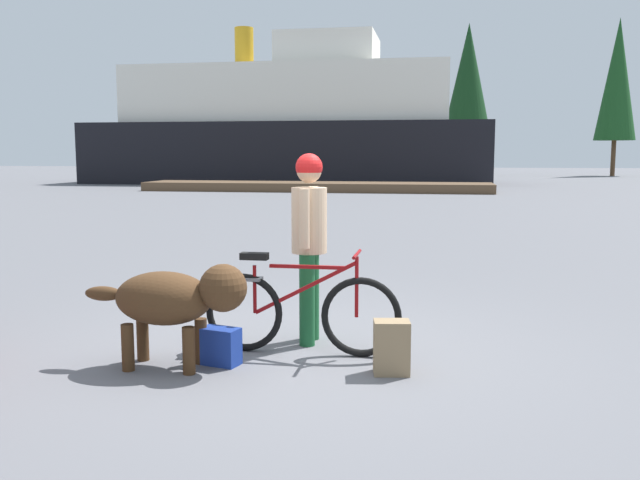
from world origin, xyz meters
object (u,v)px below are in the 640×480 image
at_px(dog, 176,299).
at_px(backpack, 392,347).
at_px(bicycle, 300,311).
at_px(handbag_pannier, 220,346).
at_px(ferry_boat, 292,128).
at_px(person_cyclist, 309,230).

distance_m(dog, backpack, 1.77).
height_order(bicycle, handbag_pannier, bicycle).
relative_size(dog, handbag_pannier, 4.28).
bearing_deg(dog, backpack, 4.82).
xyz_separation_m(handbag_pannier, ferry_boat, (-6.96, 34.68, 3.05)).
bearing_deg(person_cyclist, handbag_pannier, -127.24).
distance_m(bicycle, dog, 1.08).
bearing_deg(backpack, bicycle, 153.37).
bearing_deg(bicycle, person_cyclist, 88.28).
relative_size(person_cyclist, ferry_boat, 0.08).
xyz_separation_m(person_cyclist, ferry_boat, (-7.56, 33.89, 2.16)).
height_order(person_cyclist, dog, person_cyclist).
xyz_separation_m(bicycle, dog, (-0.90, -0.56, 0.19)).
bearing_deg(ferry_boat, dog, -79.20).
relative_size(backpack, ferry_boat, 0.02).
height_order(bicycle, person_cyclist, person_cyclist).
distance_m(backpack, handbag_pannier, 1.41).
bearing_deg(dog, person_cyclist, 45.46).
distance_m(person_cyclist, ferry_boat, 34.79).
relative_size(dog, backpack, 3.21).
height_order(bicycle, ferry_boat, ferry_boat).
bearing_deg(backpack, ferry_boat, 103.57).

